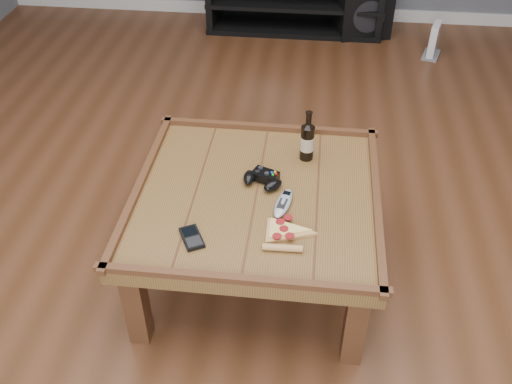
# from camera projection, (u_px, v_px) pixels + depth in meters

# --- Properties ---
(ground) EXTENTS (6.00, 6.00, 0.00)m
(ground) POSITION_uv_depth(u_px,v_px,m) (256.00, 269.00, 2.61)
(ground) COLOR #492815
(ground) RESTS_ON ground
(baseboard) EXTENTS (5.00, 0.02, 0.10)m
(baseboard) POSITION_uv_depth(u_px,v_px,m) (296.00, 11.00, 4.89)
(baseboard) COLOR silver
(baseboard) RESTS_ON ground
(coffee_table) EXTENTS (1.03, 1.03, 0.48)m
(coffee_table) POSITION_uv_depth(u_px,v_px,m) (256.00, 204.00, 2.37)
(coffee_table) COLOR #573818
(coffee_table) RESTS_ON ground
(beer_bottle) EXTENTS (0.06, 0.06, 0.24)m
(beer_bottle) POSITION_uv_depth(u_px,v_px,m) (307.00, 140.00, 2.47)
(beer_bottle) COLOR black
(beer_bottle) RESTS_ON coffee_table
(game_controller) EXTENTS (0.18, 0.16, 0.05)m
(game_controller) POSITION_uv_depth(u_px,v_px,m) (263.00, 179.00, 2.37)
(game_controller) COLOR black
(game_controller) RESTS_ON coffee_table
(pizza_slice) EXTENTS (0.17, 0.27, 0.03)m
(pizza_slice) POSITION_uv_depth(u_px,v_px,m) (284.00, 233.00, 2.13)
(pizza_slice) COLOR tan
(pizza_slice) RESTS_ON coffee_table
(smartphone) EXTENTS (0.12, 0.14, 0.02)m
(smartphone) POSITION_uv_depth(u_px,v_px,m) (192.00, 238.00, 2.12)
(smartphone) COLOR black
(smartphone) RESTS_ON coffee_table
(remote_control) EXTENTS (0.09, 0.19, 0.03)m
(remote_control) POSITION_uv_depth(u_px,v_px,m) (283.00, 203.00, 2.26)
(remote_control) COLOR #99A0A7
(remote_control) RESTS_ON coffee_table
(subwoofer) EXTENTS (0.48, 0.48, 0.40)m
(subwoofer) POSITION_uv_depth(u_px,v_px,m) (362.00, 7.00, 4.56)
(subwoofer) COLOR black
(subwoofer) RESTS_ON ground
(game_console) EXTENTS (0.17, 0.23, 0.26)m
(game_console) POSITION_uv_depth(u_px,v_px,m) (434.00, 42.00, 4.26)
(game_console) COLOR gray
(game_console) RESTS_ON ground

